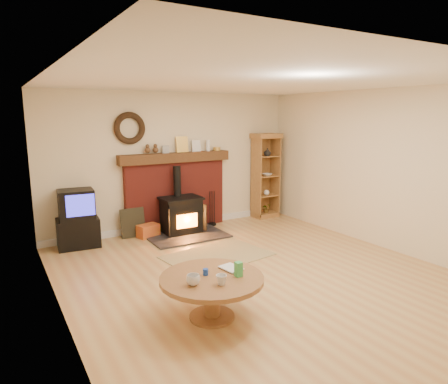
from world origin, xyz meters
TOP-DOWN VIEW (x-y plane):
  - ground at (0.00, 0.00)m, footprint 5.50×5.50m
  - room_shell at (-0.02, 0.09)m, footprint 5.02×5.52m
  - chimney_breast at (0.00, 2.67)m, footprint 2.20×0.22m
  - wood_stove at (-0.07, 2.27)m, footprint 1.40×1.00m
  - area_rug at (-0.10, 0.89)m, footprint 1.70×1.29m
  - tv_unit at (-1.87, 2.47)m, footprint 0.70×0.52m
  - curio_cabinet at (2.03, 2.55)m, footprint 0.58×0.42m
  - firelog_box at (-0.68, 2.40)m, footprint 0.42×0.32m
  - leaning_painting at (-0.91, 2.55)m, footprint 0.44×0.12m
  - fire_tools at (0.70, 2.50)m, footprint 0.16×0.16m
  - coffee_table at (-1.12, -0.77)m, footprint 1.12×1.12m

SIDE VIEW (x-z plane):
  - ground at x=0.00m, z-range 0.00..0.00m
  - area_rug at x=-0.10m, z-range 0.00..0.01m
  - firelog_box at x=-0.68m, z-range 0.00..0.23m
  - fire_tools at x=0.70m, z-range -0.22..0.48m
  - leaning_painting at x=-0.91m, z-range 0.00..0.53m
  - wood_stove at x=-0.07m, z-range -0.29..0.96m
  - coffee_table at x=-1.12m, z-range 0.07..0.70m
  - tv_unit at x=-1.87m, z-range -0.02..0.95m
  - chimney_breast at x=0.00m, z-range -0.09..1.69m
  - curio_cabinet at x=2.03m, z-range 0.00..1.80m
  - room_shell at x=-0.02m, z-range 0.41..3.02m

